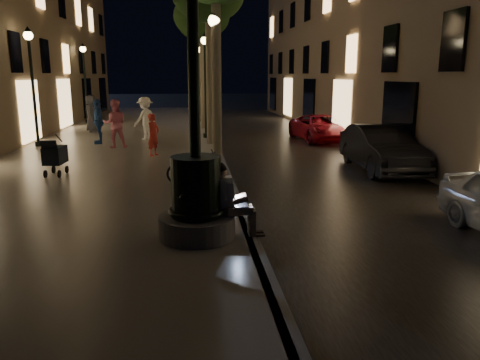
{
  "coord_description": "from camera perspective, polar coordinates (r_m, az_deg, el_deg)",
  "views": [
    {
      "loc": [
        -1.1,
        -6.23,
        3.11
      ],
      "look_at": [
        -0.09,
        3.0,
        1.02
      ],
      "focal_mm": 35.0,
      "sensor_mm": 36.0,
      "label": 1
    }
  ],
  "objects": [
    {
      "name": "ground",
      "position": [
        21.48,
        -3.22,
        4.33
      ],
      "size": [
        120.0,
        120.0,
        0.0
      ],
      "primitive_type": "plane",
      "color": "black",
      "rests_on": "ground"
    },
    {
      "name": "pedestrian_white",
      "position": [
        22.06,
        -11.47,
        7.39
      ],
      "size": [
        1.38,
        1.42,
        1.95
      ],
      "primitive_type": "imported",
      "rotation": [
        0.0,
        0.0,
        3.98
      ],
      "color": "white",
      "rests_on": "promenade"
    },
    {
      "name": "pedestrian_pink",
      "position": [
        19.82,
        -14.99,
        6.65
      ],
      "size": [
        1.04,
        0.86,
        1.96
      ],
      "primitive_type": "imported",
      "rotation": [
        0.0,
        0.0,
        3.27
      ],
      "color": "#CD6C83",
      "rests_on": "promenade"
    },
    {
      "name": "curb_strip",
      "position": [
        21.47,
        -3.23,
        4.59
      ],
      "size": [
        0.25,
        45.0,
        0.2
      ],
      "primitive_type": "cube",
      "color": "#59595B",
      "rests_on": "ground"
    },
    {
      "name": "seated_man_laptop",
      "position": [
        8.55,
        -1.23,
        -2.22
      ],
      "size": [
        0.99,
        0.33,
        1.36
      ],
      "color": "tan",
      "rests_on": "promenade"
    },
    {
      "name": "fountain_lamppost",
      "position": [
        8.45,
        -5.38,
        -0.39
      ],
      "size": [
        1.4,
        1.4,
        5.21
      ],
      "color": "#59595B",
      "rests_on": "promenade"
    },
    {
      "name": "lamp_left_c",
      "position": [
        30.88,
        -18.42,
        12.27
      ],
      "size": [
        0.36,
        0.36,
        4.81
      ],
      "color": "black",
      "rests_on": "promenade"
    },
    {
      "name": "lamp_curb_d",
      "position": [
        38.24,
        -5.14,
        12.81
      ],
      "size": [
        0.36,
        0.36,
        4.81
      ],
      "color": "black",
      "rests_on": "promenade"
    },
    {
      "name": "stroller",
      "position": [
        14.81,
        -21.64,
        2.82
      ],
      "size": [
        0.56,
        1.19,
        1.21
      ],
      "rotation": [
        0.0,
        0.0,
        -0.08
      ],
      "color": "black",
      "rests_on": "promenade"
    },
    {
      "name": "promenade",
      "position": [
        21.64,
        -13.89,
        4.3
      ],
      "size": [
        8.0,
        45.0,
        0.2
      ],
      "primitive_type": "cube",
      "color": "slate",
      "rests_on": "ground"
    },
    {
      "name": "bicycle",
      "position": [
        12.91,
        -5.25,
        1.6
      ],
      "size": [
        1.76,
        0.82,
        0.89
      ],
      "primitive_type": "imported",
      "rotation": [
        0.0,
        0.0,
        1.71
      ],
      "color": "black",
      "rests_on": "promenade"
    },
    {
      "name": "pedestrian_red",
      "position": [
        17.47,
        -10.51,
        5.44
      ],
      "size": [
        0.61,
        0.68,
        1.55
      ],
      "primitive_type": "imported",
      "rotation": [
        0.0,
        0.0,
        1.04
      ],
      "color": "red",
      "rests_on": "promenade"
    },
    {
      "name": "lamp_curb_b",
      "position": [
        22.24,
        -4.26,
        12.96
      ],
      "size": [
        0.36,
        0.36,
        4.81
      ],
      "color": "black",
      "rests_on": "promenade"
    },
    {
      "name": "car_third",
      "position": [
        23.05,
        9.75,
        6.28
      ],
      "size": [
        2.41,
        4.59,
        1.23
      ],
      "primitive_type": "imported",
      "rotation": [
        0.0,
        0.0,
        0.08
      ],
      "color": "maroon",
      "rests_on": "ground"
    },
    {
      "name": "tree_third",
      "position": [
        26.41,
        -4.7,
        19.21
      ],
      "size": [
        3.0,
        3.0,
        7.2
      ],
      "color": "#6B604C",
      "rests_on": "promenade"
    },
    {
      "name": "car_second",
      "position": [
        16.14,
        16.88,
        3.71
      ],
      "size": [
        1.78,
        4.62,
        1.5
      ],
      "primitive_type": "imported",
      "rotation": [
        0.0,
        0.0,
        -0.04
      ],
      "color": "black",
      "rests_on": "ground"
    },
    {
      "name": "pedestrian_blue",
      "position": [
        21.2,
        -16.9,
        6.85
      ],
      "size": [
        0.68,
        1.19,
        1.92
      ],
      "primitive_type": "imported",
      "rotation": [
        0.0,
        0.0,
        4.91
      ],
      "color": "#254B8A",
      "rests_on": "promenade"
    },
    {
      "name": "tree_far",
      "position": [
        32.41,
        -4.88,
        18.51
      ],
      "size": [
        3.0,
        3.0,
        7.5
      ],
      "color": "#6B604C",
      "rests_on": "promenade"
    },
    {
      "name": "lamp_left_b",
      "position": [
        21.19,
        -24.07,
        11.94
      ],
      "size": [
        0.36,
        0.36,
        4.81
      ],
      "color": "black",
      "rests_on": "promenade"
    },
    {
      "name": "pedestrian_dark",
      "position": [
        25.7,
        -17.67,
        7.72
      ],
      "size": [
        0.61,
        0.94,
        1.91
      ],
      "primitive_type": "imported",
      "rotation": [
        0.0,
        0.0,
        1.57
      ],
      "color": "#38373C",
      "rests_on": "promenade"
    },
    {
      "name": "lamp_curb_a",
      "position": [
        14.25,
        -3.08,
        13.15
      ],
      "size": [
        0.36,
        0.36,
        4.81
      ],
      "color": "black",
      "rests_on": "promenade"
    },
    {
      "name": "cobble_lane",
      "position": [
        21.84,
        4.68,
        4.47
      ],
      "size": [
        6.0,
        45.0,
        0.02
      ],
      "primitive_type": "cube",
      "color": "black",
      "rests_on": "ground"
    },
    {
      "name": "lamp_curb_c",
      "position": [
        30.24,
        -4.82,
        12.87
      ],
      "size": [
        0.36,
        0.36,
        4.81
      ],
      "color": "black",
      "rests_on": "promenade"
    }
  ]
}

